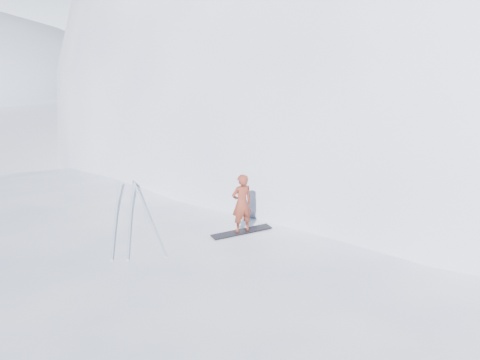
# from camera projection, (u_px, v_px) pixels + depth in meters

# --- Properties ---
(near_ridge) EXTENTS (36.00, 28.00, 4.80)m
(near_ridge) POSITION_uv_depth(u_px,v_px,m) (173.00, 330.00, 12.08)
(near_ridge) COLOR white
(near_ridge) RESTS_ON ground
(peak_shoulder) EXTENTS (28.00, 24.00, 18.00)m
(peak_shoulder) POSITION_uv_depth(u_px,v_px,m) (345.00, 157.00, 28.64)
(peak_shoulder) COLOR white
(peak_shoulder) RESTS_ON ground
(far_ridge_c) EXTENTS (140.00, 90.00, 36.00)m
(far_ridge_c) POSITION_uv_depth(u_px,v_px,m) (42.00, 62.00, 112.05)
(far_ridge_c) COLOR white
(far_ridge_c) RESTS_ON ground
(wind_bumps) EXTENTS (16.00, 14.40, 1.00)m
(wind_bumps) POSITION_uv_depth(u_px,v_px,m) (104.00, 355.00, 11.18)
(wind_bumps) COLOR white
(wind_bumps) RESTS_ON ground
(snowboard) EXTENTS (1.63, 0.96, 0.03)m
(snowboard) POSITION_uv_depth(u_px,v_px,m) (242.00, 231.00, 12.14)
(snowboard) COLOR black
(snowboard) RESTS_ON near_ridge
(snowboarder) EXTENTS (0.66, 0.57, 1.54)m
(snowboarder) POSITION_uv_depth(u_px,v_px,m) (242.00, 203.00, 11.90)
(snowboarder) COLOR maroon
(snowboarder) RESTS_ON snowboard
(board_tracks) EXTENTS (2.30, 5.94, 0.04)m
(board_tracks) POSITION_uv_depth(u_px,v_px,m) (131.00, 212.00, 13.45)
(board_tracks) COLOR silver
(board_tracks) RESTS_ON ground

